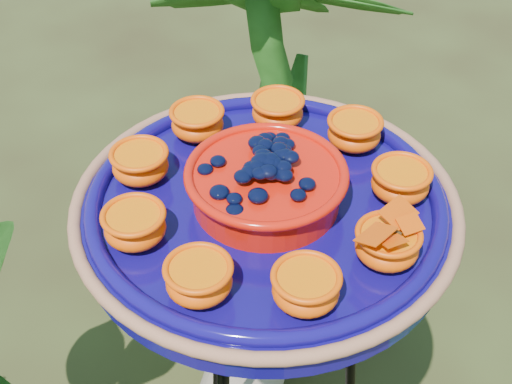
% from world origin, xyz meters
% --- Properties ---
extents(feeder_dish, '(0.61, 0.61, 0.12)m').
position_xyz_m(feeder_dish, '(0.00, 0.04, 1.03)').
color(feeder_dish, '#0F085F').
rests_on(feeder_dish, tripod_stand).
extents(shrub_back_right, '(0.89, 0.89, 1.13)m').
position_xyz_m(shrub_back_right, '(0.64, 0.52, 0.56)').
color(shrub_back_right, '#1C4412').
rests_on(shrub_back_right, ground).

